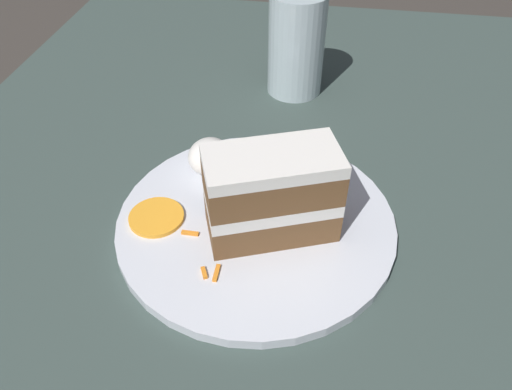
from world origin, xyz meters
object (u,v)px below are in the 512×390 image
Objects in this scene: cake_slice at (272,194)px; drinking_glass at (296,51)px; orange_garnish at (156,217)px; plate at (256,222)px; cream_dollop at (210,156)px.

cake_slice is 0.29m from drinking_glass.
orange_garnish is (0.01, -0.12, -0.04)m from cake_slice.
cream_dollop is at bearing -137.65° from plate.
drinking_glass reaches higher than cream_dollop.
orange_garnish is 0.32m from drinking_glass.
cake_slice is at bearing 44.74° from cream_dollop.
cake_slice is at bearing 55.93° from plate.
drinking_glass is at bearing -19.55° from cake_slice.
plate is at bearing 99.41° from orange_garnish.
orange_garnish is at bearing 71.52° from cake_slice.
cake_slice is 2.44× the size of orange_garnish.
cake_slice is 2.60× the size of cream_dollop.
drinking_glass is at bearing 159.72° from orange_garnish.
cake_slice is at bearing 92.52° from orange_garnish.
drinking_glass reaches higher than plate.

